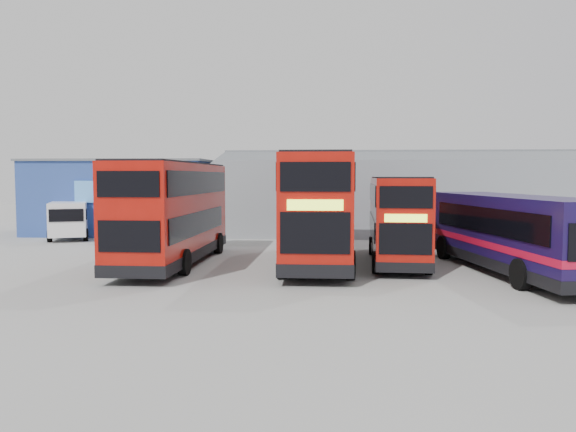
# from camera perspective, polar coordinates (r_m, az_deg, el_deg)

# --- Properties ---
(ground_plane) EXTENTS (120.00, 120.00, 0.00)m
(ground_plane) POSITION_cam_1_polar(r_m,az_deg,el_deg) (21.59, 3.76, -6.56)
(ground_plane) COLOR gray
(ground_plane) RESTS_ON ground
(office_block) EXTENTS (12.30, 8.32, 5.12)m
(office_block) POSITION_cam_1_polar(r_m,az_deg,el_deg) (41.62, -16.01, 1.96)
(office_block) COLOR navy
(office_block) RESTS_ON ground
(maintenance_shed) EXTENTS (30.50, 12.00, 5.89)m
(maintenance_shed) POSITION_cam_1_polar(r_m,az_deg,el_deg) (42.03, 14.63, 2.03)
(maintenance_shed) COLOR gray
(maintenance_shed) RESTS_ON ground
(double_decker_left) EXTENTS (2.99, 10.93, 4.59)m
(double_decker_left) POSITION_cam_1_polar(r_m,az_deg,el_deg) (25.70, -11.57, 0.20)
(double_decker_left) COLOR #A51109
(double_decker_left) RESTS_ON ground
(double_decker_centre) EXTENTS (3.10, 11.66, 4.91)m
(double_decker_centre) POSITION_cam_1_polar(r_m,az_deg,el_deg) (25.49, 3.12, 0.60)
(double_decker_centre) COLOR #A51109
(double_decker_centre) RESTS_ON ground
(double_decker_right) EXTENTS (2.83, 9.47, 3.95)m
(double_decker_right) POSITION_cam_1_polar(r_m,az_deg,el_deg) (26.37, 11.00, -0.39)
(double_decker_right) COLOR #A51109
(double_decker_right) RESTS_ON ground
(single_decker_blue) EXTENTS (4.39, 12.02, 3.19)m
(single_decker_blue) POSITION_cam_1_polar(r_m,az_deg,el_deg) (24.66, 21.74, -1.79)
(single_decker_blue) COLOR #130D3B
(single_decker_blue) RESTS_ON ground
(panel_van) EXTENTS (3.94, 5.80, 2.37)m
(panel_van) POSITION_cam_1_polar(r_m,az_deg,el_deg) (38.54, -21.32, -0.19)
(panel_van) COLOR white
(panel_van) RESTS_ON ground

